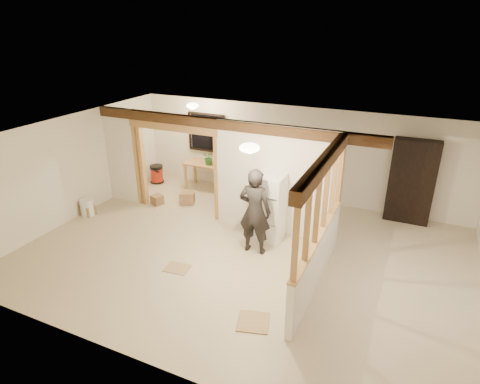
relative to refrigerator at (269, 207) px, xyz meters
The scene contains 28 objects.
floor 1.15m from the refrigerator, 104.12° to the right, with size 9.00×6.50×0.01m, color #BEAD8D.
ceiling 1.96m from the refrigerator, 104.12° to the right, with size 9.00×6.50×0.01m, color white.
wall_back 2.47m from the refrigerator, 95.02° to the left, with size 9.00×0.01×2.50m, color silver.
wall_front 4.13m from the refrigerator, 92.96° to the right, with size 9.00×0.01×2.50m, color silver.
wall_left 4.81m from the refrigerator, 169.87° to the right, with size 0.01×6.50×2.50m, color silver.
partition_left_stub 4.31m from the refrigerator, behind, with size 0.90×0.12×2.50m, color white.
partition_center 0.62m from the refrigerator, 91.86° to the left, with size 2.80×0.12×2.50m, color white.
doorway_frame 2.66m from the refrigerator, behind, with size 2.46×0.14×2.20m, color #B5864C.
header_beam_back 2.07m from the refrigerator, 163.52° to the left, with size 7.00×0.18×0.22m, color #4D311A.
header_beam_right 2.48m from the refrigerator, 41.80° to the right, with size 0.18×3.30×0.22m, color #4D311A.
pony_wall 1.88m from the refrigerator, 41.80° to the right, with size 0.12×3.20×1.00m, color white.
stud_partition 2.07m from the refrigerator, 41.80° to the right, with size 0.14×3.20×1.32m, color #B5864C.
window_back 3.74m from the refrigerator, 140.37° to the left, with size 1.12×0.10×1.10m, color black.
ceiling_dome_main 2.19m from the refrigerator, 86.23° to the right, with size 0.36×0.36×0.16m, color #FFEABF.
ceiling_dome_util 3.53m from the refrigerator, 151.73° to the left, with size 0.32×0.32×0.14m, color #FFEABF.
hanging_bulb 2.74m from the refrigerator, 161.07° to the left, with size 0.07×0.07×0.07m, color #FFD88C.
refrigerator is the anchor object (origin of this frame).
woman 0.68m from the refrigerator, 96.56° to the right, with size 0.67×0.44×1.85m, color black.
work_table 3.22m from the refrigerator, 143.53° to the left, with size 1.27×0.63×0.80m, color #B5864C.
potted_plant 3.08m from the refrigerator, 143.67° to the left, with size 0.35×0.30×0.39m, color #2C5621.
shop_vac 4.60m from the refrigerator, 157.60° to the left, with size 0.42×0.42×0.54m, color #9F2011.
bookshelf 3.50m from the refrigerator, 38.43° to the left, with size 1.01×0.34×2.03m, color black.
bucket 4.62m from the refrigerator, 169.86° to the right, with size 0.33×0.33×0.42m, color white.
box_util_a 2.82m from the refrigerator, 162.22° to the left, with size 0.37×0.31×0.31m, color olive.
box_util_b 3.41m from the refrigerator, behind, with size 0.27×0.27×0.25m, color olive.
box_front 4.63m from the refrigerator, 169.96° to the right, with size 0.32×0.26×0.26m, color olive.
floor_panel_near 2.88m from the refrigerator, 74.28° to the right, with size 0.51×0.51×0.02m, color tan.
floor_panel_far 2.36m from the refrigerator, 122.37° to the right, with size 0.47×0.38×0.02m, color tan.
Camera 1 is at (2.89, -6.60, 4.49)m, focal length 30.00 mm.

